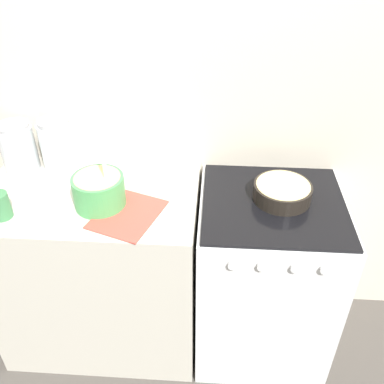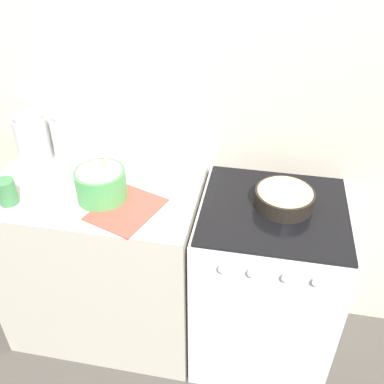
{
  "view_description": "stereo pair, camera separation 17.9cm",
  "coord_description": "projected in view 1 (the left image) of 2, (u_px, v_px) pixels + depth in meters",
  "views": [
    {
      "loc": [
        0.08,
        -1.17,
        2.01
      ],
      "look_at": [
        -0.02,
        0.28,
        0.97
      ],
      "focal_mm": 40.0,
      "sensor_mm": 36.0,
      "label": 1
    },
    {
      "loc": [
        0.25,
        -1.15,
        2.01
      ],
      "look_at": [
        -0.02,
        0.28,
        0.97
      ],
      "focal_mm": 40.0,
      "sensor_mm": 36.0,
      "label": 2
    }
  ],
  "objects": [
    {
      "name": "recipe_page",
      "position": [
        128.0,
        214.0,
        1.74
      ],
      "size": [
        0.32,
        0.35,
        0.01
      ],
      "color": "#CC4C3F",
      "rests_on": "countertop_cabinet"
    },
    {
      "name": "baking_pan",
      "position": [
        282.0,
        191.0,
        1.81
      ],
      "size": [
        0.25,
        0.25,
        0.07
      ],
      "color": "black",
      "rests_on": "stove"
    },
    {
      "name": "stove",
      "position": [
        264.0,
        277.0,
        2.08
      ],
      "size": [
        0.63,
        0.6,
        0.92
      ],
      "color": "silver",
      "rests_on": "ground_plane"
    },
    {
      "name": "mixing_bowl",
      "position": [
        99.0,
        189.0,
        1.76
      ],
      "size": [
        0.21,
        0.21,
        0.28
      ],
      "color": "#4CA559",
      "rests_on": "countertop_cabinet"
    },
    {
      "name": "wall_back",
      "position": [
        201.0,
        107.0,
        1.92
      ],
      "size": [
        4.89,
        0.05,
        2.4
      ],
      "color": "beige",
      "rests_on": "ground_plane"
    },
    {
      "name": "storage_jar_left",
      "position": [
        19.0,
        150.0,
        1.97
      ],
      "size": [
        0.16,
        0.16,
        0.23
      ],
      "color": "silver",
      "rests_on": "countertop_cabinet"
    },
    {
      "name": "tin_can",
      "position": [
        0.0,
        206.0,
        1.7
      ],
      "size": [
        0.08,
        0.08,
        0.11
      ],
      "color": "#3F7F4C",
      "rests_on": "countertop_cabinet"
    },
    {
      "name": "storage_jar_middle",
      "position": [
        59.0,
        149.0,
        1.96
      ],
      "size": [
        0.16,
        0.16,
        0.26
      ],
      "color": "silver",
      "rests_on": "countertop_cabinet"
    },
    {
      "name": "countertop_cabinet",
      "position": [
        101.0,
        270.0,
        2.12
      ],
      "size": [
        0.95,
        0.59,
        0.92
      ],
      "color": "beige",
      "rests_on": "ground_plane"
    },
    {
      "name": "ground_plane",
      "position": [
        192.0,
        382.0,
        2.13
      ],
      "size": [
        12.0,
        12.0,
        0.0
      ],
      "primitive_type": "plane",
      "color": "#4C4742"
    }
  ]
}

